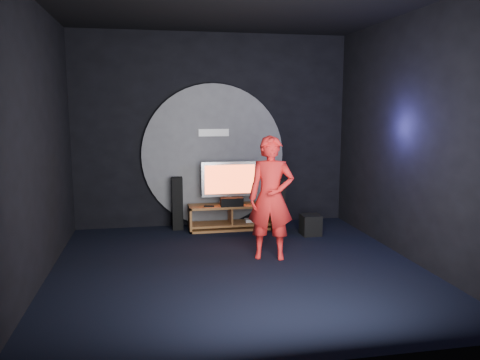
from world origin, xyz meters
name	(u,v)px	position (x,y,z in m)	size (l,w,h in m)	color
floor	(238,268)	(0.00, 0.00, 0.00)	(5.00, 5.00, 0.00)	black
back_wall	(213,131)	(0.00, 2.50, 1.75)	(5.00, 0.04, 3.50)	black
front_wall	(295,162)	(0.00, -2.50, 1.75)	(5.00, 0.04, 3.50)	black
left_wall	(36,143)	(-2.50, 0.00, 1.75)	(0.04, 5.00, 3.50)	black
right_wall	(411,138)	(2.50, 0.00, 1.75)	(0.04, 5.00, 3.50)	black
ceiling	(237,0)	(0.00, 0.00, 3.50)	(5.00, 5.00, 0.01)	black
wall_disc_panel	(214,155)	(0.00, 2.44, 1.30)	(2.60, 0.11, 2.60)	#515156
media_console	(231,218)	(0.25, 2.05, 0.19)	(1.50, 0.45, 0.45)	brown
tv	(230,181)	(0.25, 2.12, 0.87)	(1.01, 0.22, 0.77)	#A5A5AC
center_speaker	(232,202)	(0.25, 1.90, 0.53)	(0.40, 0.15, 0.15)	black
remote	(209,206)	(-0.15, 1.93, 0.46)	(0.18, 0.05, 0.02)	black
tower_speaker_left	(177,203)	(-0.69, 2.22, 0.47)	(0.19, 0.21, 0.94)	black
tower_speaker_right	(278,206)	(1.03, 1.65, 0.47)	(0.19, 0.21, 0.94)	black
subwoofer	(311,225)	(1.54, 1.41, 0.18)	(0.32, 0.32, 0.35)	black
player	(271,198)	(0.55, 0.34, 0.89)	(0.65, 0.43, 1.78)	red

